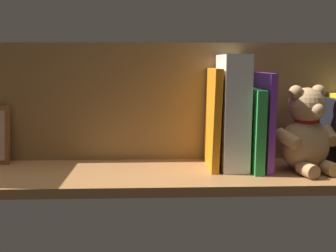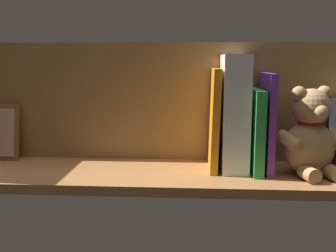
% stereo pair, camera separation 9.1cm
% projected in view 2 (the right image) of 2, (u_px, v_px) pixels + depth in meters
% --- Properties ---
extents(ground_plane, '(1.11, 0.27, 0.02)m').
position_uv_depth(ground_plane, '(168.00, 174.00, 0.93)').
color(ground_plane, '#9E6B3D').
extents(shelf_back_panel, '(1.11, 0.02, 0.30)m').
position_uv_depth(shelf_back_panel, '(171.00, 102.00, 1.01)').
color(shelf_back_panel, olive).
rests_on(shelf_back_panel, ground_plane).
extents(teddy_bear, '(0.16, 0.15, 0.20)m').
position_uv_depth(teddy_bear, '(310.00, 136.00, 0.88)').
color(teddy_bear, tan).
rests_on(teddy_bear, ground_plane).
extents(book_3, '(0.02, 0.16, 0.23)m').
position_uv_depth(book_3, '(266.00, 122.00, 0.92)').
color(book_3, purple).
rests_on(book_3, ground_plane).
extents(book_4, '(0.02, 0.16, 0.19)m').
position_uv_depth(book_4, '(255.00, 130.00, 0.92)').
color(book_4, green).
rests_on(book_4, ground_plane).
extents(dictionary_thick_white, '(0.06, 0.15, 0.27)m').
position_uv_depth(dictionary_thick_white, '(234.00, 113.00, 0.92)').
color(dictionary_thick_white, white).
rests_on(dictionary_thick_white, ground_plane).
extents(book_5, '(0.02, 0.14, 0.24)m').
position_uv_depth(book_5, '(214.00, 119.00, 0.93)').
color(book_5, orange).
rests_on(book_5, ground_plane).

